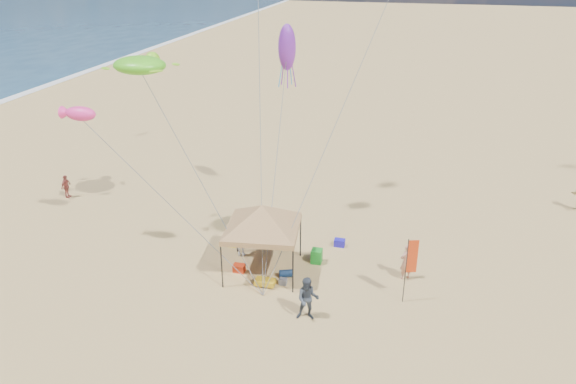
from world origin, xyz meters
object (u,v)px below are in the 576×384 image
object	(u,v)px
canopy_tent	(262,208)
person_near_b	(308,299)
person_near_c	(241,239)
person_far_a	(66,186)
chair_green	(317,256)
cooler_red	(239,268)
person_near_a	(406,262)
cooler_blue	(340,243)
beach_cart	(265,282)
feather_flag	(410,260)
chair_yellow	(233,239)

from	to	relation	value
canopy_tent	person_near_b	world-z (taller)	canopy_tent
person_near_c	person_far_a	bearing A→B (deg)	-22.46
chair_green	person_near_b	world-z (taller)	person_near_b
cooler_red	person_near_a	world-z (taller)	person_near_a
chair_green	person_near_c	size ratio (longest dim) A/B	0.38
cooler_blue	beach_cart	world-z (taller)	cooler_blue
cooler_blue	person_near_c	bearing A→B (deg)	-155.26
chair_green	person_near_a	xyz separation A→B (m)	(4.25, -0.38, 0.54)
feather_flag	person_near_a	size ratio (longest dim) A/B	1.73
person_far_a	person_near_c	bearing A→B (deg)	-108.10
chair_yellow	person_far_a	size ratio (longest dim) A/B	0.48
person_far_a	beach_cart	bearing A→B (deg)	-114.03
beach_cart	feather_flag	bearing A→B (deg)	3.24
beach_cart	person_far_a	xyz separation A→B (m)	(-14.45, 6.26, 0.53)
cooler_red	person_far_a	size ratio (longest dim) A/B	0.37
person_near_b	person_near_c	size ratio (longest dim) A/B	1.05
beach_cart	person_near_c	distance (m)	3.07
cooler_red	cooler_blue	world-z (taller)	same
cooler_red	chair_green	bearing A→B (deg)	27.06
canopy_tent	feather_flag	bearing A→B (deg)	-7.23
cooler_blue	chair_green	distance (m)	2.03
canopy_tent	person_far_a	bearing A→B (deg)	160.17
cooler_red	beach_cart	size ratio (longest dim) A/B	0.60
person_near_c	feather_flag	bearing A→B (deg)	161.61
cooler_blue	person_far_a	bearing A→B (deg)	173.84
cooler_blue	cooler_red	bearing A→B (deg)	-139.61
person_near_a	person_far_a	world-z (taller)	person_near_a
cooler_red	chair_yellow	bearing A→B (deg)	116.23
person_near_b	feather_flag	bearing A→B (deg)	19.12
feather_flag	cooler_blue	distance (m)	5.74
canopy_tent	person_near_a	distance (m)	7.05
person_near_b	person_near_c	distance (m)	5.97
person_near_a	person_far_a	size ratio (longest dim) A/B	1.23
cooler_blue	person_far_a	world-z (taller)	person_far_a
cooler_red	beach_cart	distance (m)	1.74
chair_yellow	cooler_blue	bearing A→B (deg)	13.41
cooler_blue	beach_cart	xyz separation A→B (m)	(-2.68, -4.41, 0.01)
canopy_tent	cooler_red	xyz separation A→B (m)	(-1.09, -0.37, -3.12)
canopy_tent	person_near_a	xyz separation A→B (m)	(6.55, 0.98, -2.41)
chair_green	beach_cart	size ratio (longest dim) A/B	0.78
person_far_a	cooler_red	bearing A→B (deg)	-113.38
chair_green	person_near_b	xyz separation A→B (m)	(0.52, -4.42, 0.61)
feather_flag	cooler_red	bearing A→B (deg)	176.47
cooler_blue	person_near_a	distance (m)	4.15
chair_yellow	beach_cart	size ratio (longest dim) A/B	0.78
chair_green	person_near_c	distance (m)	3.80
beach_cart	person_near_b	distance (m)	3.11
feather_flag	chair_yellow	bearing A→B (deg)	162.69
chair_green	chair_yellow	distance (m)	4.55
person_near_c	beach_cart	bearing A→B (deg)	124.45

